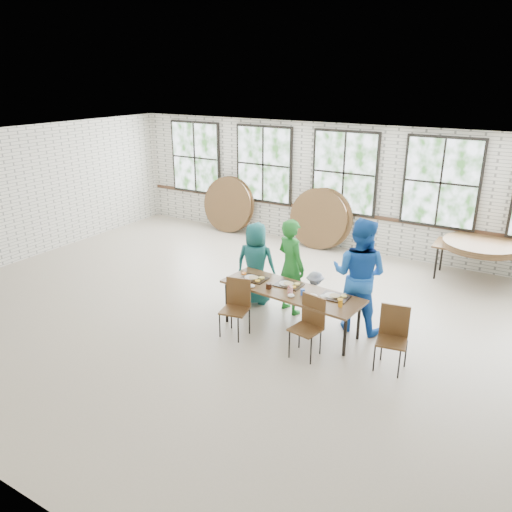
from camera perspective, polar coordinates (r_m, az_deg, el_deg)
The scene contains 13 objects.
room at distance 12.10m, azimuth 10.05°, elevation 9.14°, with size 12.00×12.00×12.00m.
dining_table at distance 8.23m, azimuth 4.02°, elevation -4.20°, with size 2.47×1.04×0.74m.
chair_near_left at distance 8.19m, azimuth -2.23°, elevation -5.30°, with size 0.49×0.48×0.95m.
chair_near_right at distance 7.64m, azimuth 6.14°, elevation -7.39°, with size 0.49×0.48×0.95m.
chair_spare at distance 7.55m, azimuth 15.39°, elevation -8.38°, with size 0.49×0.47×0.95m.
adult_teal at distance 9.20m, azimuth -0.02°, elevation -0.86°, with size 0.76×0.49×1.55m, color #1C6A5C.
adult_green at distance 8.84m, azimuth 4.00°, elevation -1.19°, with size 0.63×0.42×1.73m, color #207828.
toddler at distance 8.82m, azimuth 6.73°, elevation -4.42°, with size 0.56×0.32×0.86m, color #111F36.
adult_blue at distance 8.35m, azimuth 11.70°, elevation -2.14°, with size 0.94×0.73×1.94m, color blue.
storage_table at distance 11.12m, azimuth 24.28°, elevation 0.57°, with size 1.80×0.76×0.74m.
tabletop_clutter at distance 8.13m, azimuth 4.52°, elevation -3.94°, with size 1.94×0.62×0.11m.
round_tops_stacked at distance 11.09m, azimuth 24.36°, elevation 1.15°, with size 1.50×1.50×0.13m.
round_tops_leaning at distance 12.89m, azimuth 1.88°, elevation 5.11°, with size 4.28×0.39×1.49m.
Camera 1 is at (4.26, -6.66, 4.07)m, focal length 35.00 mm.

